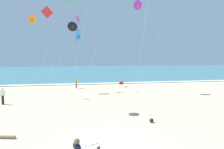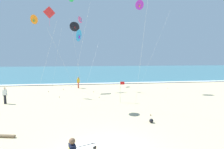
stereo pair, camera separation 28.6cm
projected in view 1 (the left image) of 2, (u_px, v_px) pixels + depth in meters
name	position (u px, v px, depth m)	size (l,w,h in m)	color
ocean_water	(85.00, 71.00, 59.53)	(160.00, 60.00, 0.08)	teal
shoreline_foam	(89.00, 84.00, 30.36)	(160.00, 1.29, 0.01)	white
kite_delta_charcoal_near	(72.00, 27.00, 23.87)	(4.04, 1.19, 8.95)	black
kite_diamond_scarlet_mid	(47.00, 14.00, 23.34)	(2.16, 0.97, 10.77)	red
kite_delta_rose_far	(78.00, 20.00, 28.45)	(1.85, 2.65, 10.64)	pink
kite_delta_cobalt_high	(78.00, 36.00, 15.01)	(2.32, 4.75, 6.61)	#2D99DB
kite_delta_violet_low	(138.00, 6.00, 23.05)	(5.27, 1.62, 11.39)	purple
kite_delta_amber_close	(32.00, 19.00, 20.39)	(3.23, 1.97, 9.05)	orange
bystander_yellow_top	(76.00, 83.00, 26.18)	(0.36, 0.39, 1.59)	#D8593F
bystander_white_top	(3.00, 96.00, 17.21)	(0.49, 0.26, 1.59)	black
lifeguard_flag	(120.00, 90.00, 17.86)	(0.45, 0.05, 2.10)	silver
beach_ball	(151.00, 120.00, 12.48)	(0.28, 0.28, 0.28)	black
driftwood_log	(2.00, 137.00, 10.04)	(0.17, 0.17, 1.47)	#846B4C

